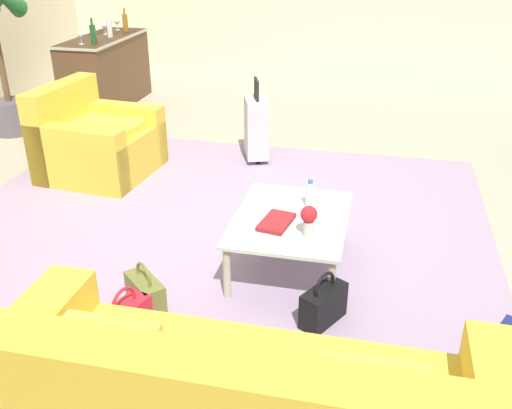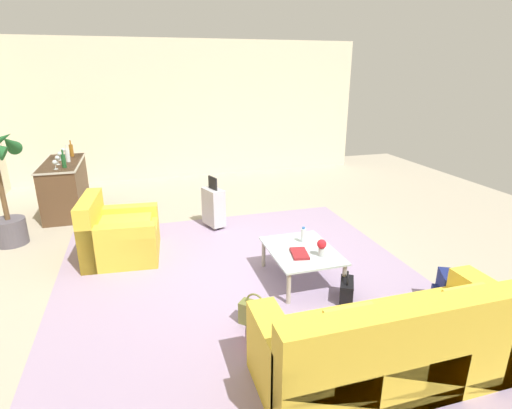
{
  "view_description": "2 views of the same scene",
  "coord_description": "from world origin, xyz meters",
  "px_view_note": "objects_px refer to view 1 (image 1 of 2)",
  "views": [
    {
      "loc": [
        -3.86,
        -1.04,
        2.22
      ],
      "look_at": [
        -0.94,
        -0.38,
        0.75
      ],
      "focal_mm": 40.0,
      "sensor_mm": 36.0,
      "label": 1
    },
    {
      "loc": [
        -4.43,
        1.26,
        2.47
      ],
      "look_at": [
        -0.39,
        0.07,
        1.03
      ],
      "focal_mm": 28.0,
      "sensor_mm": 36.0,
      "label": 2
    }
  ],
  "objects_px": {
    "bar_console": "(106,71)",
    "armchair": "(94,144)",
    "wine_glass_right_of_centre": "(105,26)",
    "suitcase_silver": "(256,127)",
    "wine_bottle_amber": "(125,22)",
    "handbag_black": "(323,305)",
    "wine_bottle_clear": "(109,28)",
    "handbag_olive": "(146,294)",
    "water_bottle": "(310,194)",
    "wine_glass_left_of_centre": "(93,30)",
    "wine_glass_rightmost": "(117,22)",
    "handbag_red": "(126,321)",
    "backpack_navy": "(507,368)",
    "coffee_table": "(291,223)",
    "flower_vase": "(309,218)",
    "coffee_table_book": "(276,222)",
    "potted_palm": "(1,63)",
    "wine_glass_leftmost": "(81,35)",
    "wine_bottle_green": "(93,34)"
  },
  "relations": [
    {
      "from": "handbag_red",
      "to": "suitcase_silver",
      "type": "bearing_deg",
      "value": -1.96
    },
    {
      "from": "wine_glass_left_of_centre",
      "to": "backpack_navy",
      "type": "xyz_separation_m",
      "value": [
        -4.32,
        -4.41,
        -0.83
      ]
    },
    {
      "from": "wine_bottle_clear",
      "to": "backpack_navy",
      "type": "xyz_separation_m",
      "value": [
        -4.49,
        -4.27,
        -0.84
      ]
    },
    {
      "from": "bar_console",
      "to": "wine_glass_left_of_centre",
      "type": "height_order",
      "value": "wine_glass_left_of_centre"
    },
    {
      "from": "water_bottle",
      "to": "wine_bottle_clear",
      "type": "height_order",
      "value": "wine_bottle_clear"
    },
    {
      "from": "coffee_table",
      "to": "flower_vase",
      "type": "xyz_separation_m",
      "value": [
        -0.22,
        -0.15,
        0.17
      ]
    },
    {
      "from": "wine_glass_left_of_centre",
      "to": "wine_glass_right_of_centre",
      "type": "height_order",
      "value": "same"
    },
    {
      "from": "coffee_table",
      "to": "water_bottle",
      "type": "height_order",
      "value": "water_bottle"
    },
    {
      "from": "bar_console",
      "to": "handbag_black",
      "type": "bearing_deg",
      "value": -140.11
    },
    {
      "from": "coffee_table",
      "to": "water_bottle",
      "type": "xyz_separation_m",
      "value": [
        0.2,
        -0.1,
        0.14
      ]
    },
    {
      "from": "wine_bottle_amber",
      "to": "handbag_black",
      "type": "distance_m",
      "value": 5.69
    },
    {
      "from": "bar_console",
      "to": "wine_bottle_clear",
      "type": "bearing_deg",
      "value": -90.87
    },
    {
      "from": "flower_vase",
      "to": "wine_bottle_amber",
      "type": "relative_size",
      "value": 0.68
    },
    {
      "from": "bar_console",
      "to": "wine_glass_rightmost",
      "type": "relative_size",
      "value": 10.16
    },
    {
      "from": "bar_console",
      "to": "armchair",
      "type": "bearing_deg",
      "value": -157.08
    },
    {
      "from": "wine_glass_rightmost",
      "to": "wine_bottle_amber",
      "type": "xyz_separation_m",
      "value": [
        -0.06,
        -0.15,
        0.01
      ]
    },
    {
      "from": "wine_bottle_amber",
      "to": "handbag_red",
      "type": "distance_m",
      "value": 5.51
    },
    {
      "from": "handbag_red",
      "to": "armchair",
      "type": "bearing_deg",
      "value": 30.72
    },
    {
      "from": "coffee_table",
      "to": "handbag_black",
      "type": "distance_m",
      "value": 0.69
    },
    {
      "from": "flower_vase",
      "to": "potted_palm",
      "type": "relative_size",
      "value": 0.12
    },
    {
      "from": "wine_bottle_clear",
      "to": "handbag_black",
      "type": "height_order",
      "value": "wine_bottle_clear"
    },
    {
      "from": "wine_glass_right_of_centre",
      "to": "wine_bottle_amber",
      "type": "xyz_separation_m",
      "value": [
        0.3,
        -0.16,
        0.01
      ]
    },
    {
      "from": "handbag_black",
      "to": "wine_bottle_clear",
      "type": "bearing_deg",
      "value": 38.89
    },
    {
      "from": "wine_glass_left_of_centre",
      "to": "wine_bottle_clear",
      "type": "height_order",
      "value": "wine_bottle_clear"
    },
    {
      "from": "water_bottle",
      "to": "wine_glass_left_of_centre",
      "type": "relative_size",
      "value": 1.32
    },
    {
      "from": "wine_glass_leftmost",
      "to": "suitcase_silver",
      "type": "bearing_deg",
      "value": -111.9
    },
    {
      "from": "wine_bottle_clear",
      "to": "backpack_navy",
      "type": "relative_size",
      "value": 0.75
    },
    {
      "from": "bar_console",
      "to": "handbag_olive",
      "type": "height_order",
      "value": "bar_console"
    },
    {
      "from": "coffee_table_book",
      "to": "wine_glass_leftmost",
      "type": "height_order",
      "value": "wine_glass_leftmost"
    },
    {
      "from": "coffee_table_book",
      "to": "wine_glass_right_of_centre",
      "type": "distance_m",
      "value": 4.91
    },
    {
      "from": "bar_console",
      "to": "wine_glass_rightmost",
      "type": "distance_m",
      "value": 0.77
    },
    {
      "from": "bar_console",
      "to": "wine_bottle_green",
      "type": "xyz_separation_m",
      "value": [
        -0.45,
        -0.12,
        0.56
      ]
    },
    {
      "from": "wine_bottle_green",
      "to": "water_bottle",
      "type": "bearing_deg",
      "value": -132.79
    },
    {
      "from": "wine_glass_left_of_centre",
      "to": "handbag_black",
      "type": "height_order",
      "value": "wine_glass_left_of_centre"
    },
    {
      "from": "wine_glass_leftmost",
      "to": "wine_bottle_green",
      "type": "distance_m",
      "value": 0.15
    },
    {
      "from": "bar_console",
      "to": "backpack_navy",
      "type": "distance_m",
      "value": 6.29
    },
    {
      "from": "coffee_table_book",
      "to": "wine_bottle_green",
      "type": "height_order",
      "value": "wine_bottle_green"
    },
    {
      "from": "flower_vase",
      "to": "wine_bottle_green",
      "type": "relative_size",
      "value": 0.68
    },
    {
      "from": "suitcase_silver",
      "to": "handbag_black",
      "type": "xyz_separation_m",
      "value": [
        -2.58,
        -1.01,
        -0.23
      ]
    },
    {
      "from": "wine_glass_leftmost",
      "to": "handbag_red",
      "type": "bearing_deg",
      "value": -149.89
    },
    {
      "from": "bar_console",
      "to": "wine_glass_leftmost",
      "type": "xyz_separation_m",
      "value": [
        -0.53,
        0.0,
        0.55
      ]
    },
    {
      "from": "flower_vase",
      "to": "potted_palm",
      "type": "distance_m",
      "value": 4.56
    },
    {
      "from": "bar_console",
      "to": "wine_glass_right_of_centre",
      "type": "height_order",
      "value": "wine_glass_right_of_centre"
    },
    {
      "from": "handbag_red",
      "to": "backpack_navy",
      "type": "xyz_separation_m",
      "value": [
        0.0,
        -2.09,
        0.06
      ]
    },
    {
      "from": "wine_glass_rightmost",
      "to": "handbag_red",
      "type": "xyz_separation_m",
      "value": [
        -5.03,
        -2.33,
        -0.89
      ]
    },
    {
      "from": "coffee_table_book",
      "to": "bar_console",
      "type": "relative_size",
      "value": 0.19
    },
    {
      "from": "wine_glass_right_of_centre",
      "to": "suitcase_silver",
      "type": "height_order",
      "value": "wine_glass_right_of_centre"
    },
    {
      "from": "handbag_black",
      "to": "water_bottle",
      "type": "bearing_deg",
      "value": 14.97
    },
    {
      "from": "wine_glass_right_of_centre",
      "to": "wine_bottle_amber",
      "type": "relative_size",
      "value": 0.51
    },
    {
      "from": "bar_console",
      "to": "coffee_table",
      "type": "bearing_deg",
      "value": -138.47
    }
  ]
}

